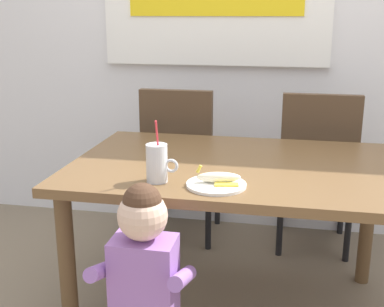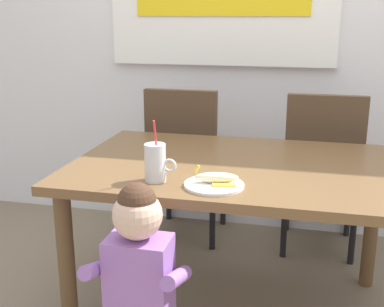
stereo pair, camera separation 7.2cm
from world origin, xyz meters
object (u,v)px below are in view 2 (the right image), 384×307
(dining_chair_right, at_px, (322,165))
(dining_table, at_px, (237,183))
(milk_cup, at_px, (156,165))
(dining_chair_left, at_px, (186,156))
(peeled_banana, at_px, (217,178))
(toddler_standing, at_px, (139,269))
(snack_plate, at_px, (214,185))

(dining_chair_right, bearing_deg, dining_table, 61.79)
(dining_chair_right, xyz_separation_m, milk_cup, (-0.66, -1.03, 0.26))
(dining_chair_right, bearing_deg, dining_chair_left, 0.17)
(dining_chair_left, relative_size, peeled_banana, 5.49)
(dining_table, height_order, milk_cup, milk_cup)
(dining_table, bearing_deg, peeled_banana, -95.85)
(dining_chair_left, xyz_separation_m, toddler_standing, (0.17, -1.34, -0.02))
(snack_plate, relative_size, peeled_banana, 1.31)
(dining_chair_left, distance_m, toddler_standing, 1.35)
(dining_chair_left, distance_m, dining_chair_right, 0.80)
(toddler_standing, xyz_separation_m, peeled_banana, (0.21, 0.31, 0.24))
(milk_cup, bearing_deg, snack_plate, -2.76)
(dining_chair_left, bearing_deg, snack_plate, 109.69)
(milk_cup, xyz_separation_m, peeled_banana, (0.24, -0.00, -0.04))
(dining_chair_left, height_order, dining_chair_right, same)
(toddler_standing, distance_m, milk_cup, 0.42)
(toddler_standing, distance_m, peeled_banana, 0.45)
(dining_table, xyz_separation_m, milk_cup, (-0.28, -0.31, 0.16))
(dining_table, height_order, dining_chair_left, dining_chair_left)
(peeled_banana, bearing_deg, toddler_standing, -124.06)
(milk_cup, height_order, peeled_banana, milk_cup)
(peeled_banana, bearing_deg, dining_chair_right, 67.90)
(toddler_standing, distance_m, snack_plate, 0.42)
(milk_cup, bearing_deg, peeled_banana, -0.17)
(toddler_standing, bearing_deg, dining_chair_right, 64.87)
(dining_chair_right, xyz_separation_m, snack_plate, (-0.43, -1.04, 0.20))
(dining_chair_right, height_order, toddler_standing, dining_chair_right)
(peeled_banana, bearing_deg, dining_chair_left, 110.36)
(dining_chair_right, xyz_separation_m, peeled_banana, (-0.42, -1.03, 0.23))
(toddler_standing, height_order, snack_plate, toddler_standing)
(dining_chair_left, distance_m, milk_cup, 1.07)
(dining_table, relative_size, milk_cup, 5.76)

